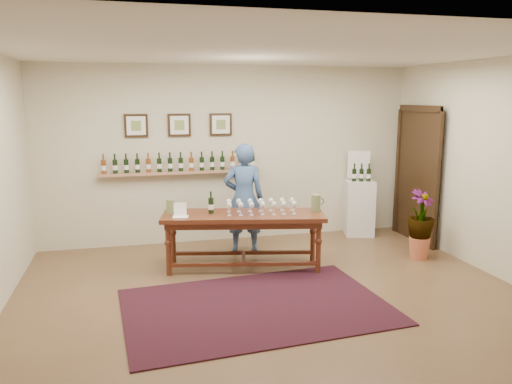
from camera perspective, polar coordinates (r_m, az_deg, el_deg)
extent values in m
plane|color=brown|center=(6.01, 1.91, -11.76)|extent=(6.00, 6.00, 0.00)
plane|color=beige|center=(8.04, -2.98, 4.32)|extent=(6.00, 0.00, 6.00)
plane|color=beige|center=(3.35, 14.01, -5.26)|extent=(6.00, 0.00, 6.00)
plane|color=beige|center=(7.07, 26.08, 2.33)|extent=(0.00, 5.00, 5.00)
plane|color=silver|center=(5.57, 2.10, 15.86)|extent=(6.00, 6.00, 0.00)
cube|color=tan|center=(7.86, -8.56, 2.23)|extent=(2.50, 0.16, 0.04)
cube|color=black|center=(8.44, 18.17, 1.70)|extent=(0.10, 1.00, 2.10)
cube|color=black|center=(8.41, 17.88, 1.69)|extent=(0.04, 1.12, 2.22)
cube|color=black|center=(7.82, -13.55, 7.38)|extent=(0.35, 0.03, 0.35)
cube|color=white|center=(7.80, -13.54, 7.38)|extent=(0.28, 0.01, 0.28)
cube|color=olive|center=(7.80, -13.54, 7.37)|extent=(0.15, 0.00, 0.15)
cube|color=black|center=(7.85, -8.76, 7.57)|extent=(0.35, 0.03, 0.35)
cube|color=white|center=(7.84, -8.75, 7.56)|extent=(0.28, 0.01, 0.28)
cube|color=olive|center=(7.83, -8.75, 7.56)|extent=(0.15, 0.00, 0.15)
cube|color=black|center=(7.94, -4.05, 7.70)|extent=(0.35, 0.03, 0.35)
cube|color=white|center=(7.93, -4.03, 7.70)|extent=(0.28, 0.01, 0.28)
cube|color=olive|center=(7.92, -4.02, 7.70)|extent=(0.15, 0.00, 0.15)
cube|color=#4D100D|center=(5.71, 0.04, -12.94)|extent=(3.02, 2.13, 0.02)
cube|color=#4B2412|center=(6.71, -1.45, -2.72)|extent=(2.26, 1.12, 0.06)
cube|color=#4B2412|center=(6.73, -1.44, -3.29)|extent=(2.12, 0.98, 0.10)
cylinder|color=#4B2412|center=(6.64, -9.98, -6.47)|extent=(0.08, 0.08, 0.71)
cylinder|color=#4B2412|center=(6.66, 7.14, -6.33)|extent=(0.08, 0.08, 0.71)
cylinder|color=#4B2412|center=(7.11, -9.45, -5.30)|extent=(0.08, 0.08, 0.71)
cylinder|color=#4B2412|center=(7.13, 6.51, -5.17)|extent=(0.08, 0.08, 0.71)
cube|color=#4B2412|center=(6.64, -1.39, -8.26)|extent=(1.93, 0.46, 0.05)
cube|color=#4B2412|center=(7.11, -1.45, -6.96)|extent=(1.93, 0.46, 0.05)
cube|color=#4B2412|center=(6.88, -1.42, -7.58)|extent=(0.15, 0.49, 0.05)
cube|color=white|center=(6.60, -8.66, -2.01)|extent=(0.22, 0.18, 0.18)
cube|color=silver|center=(8.61, 11.70, -1.78)|extent=(0.57, 0.57, 0.93)
cube|color=white|center=(8.61, 11.66, 3.08)|extent=(0.37, 0.11, 0.51)
cone|color=#BE5F3F|center=(7.63, 18.13, -6.09)|extent=(0.30, 0.30, 0.32)
imported|color=#143216|center=(7.52, 18.33, -2.92)|extent=(0.59, 0.59, 0.55)
imported|color=#3A5889|center=(7.43, -1.40, -0.72)|extent=(0.66, 0.49, 1.64)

